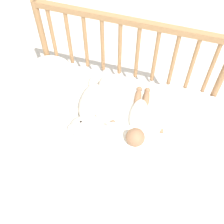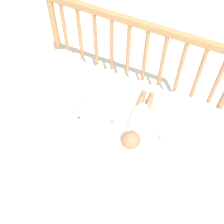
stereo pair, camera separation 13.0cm
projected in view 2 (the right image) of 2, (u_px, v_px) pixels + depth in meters
The scene contains 7 objects.
ground_plane at pixel (111, 161), 2.15m from camera, with size 12.00×12.00×0.00m, color silver.
crib_mattress at pixel (111, 143), 1.92m from camera, with size 1.07×0.64×0.54m.
crib_rail at pixel (136, 62), 1.77m from camera, with size 1.07×0.04×0.96m.
blanket at pixel (116, 115), 1.71m from camera, with size 0.81×0.52×0.01m.
teddy_bear at pixel (90, 105), 1.69m from camera, with size 0.30×0.45×0.12m.
baby at pixel (137, 123), 1.64m from camera, with size 0.31×0.40×0.10m.
small_pillow at pixel (62, 61), 1.90m from camera, with size 0.24×0.17×0.06m.
Camera 2 is at (0.38, -0.82, 1.98)m, focal length 50.00 mm.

